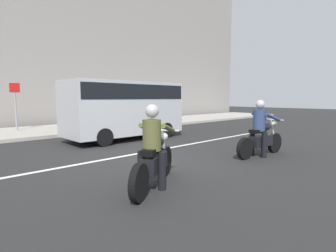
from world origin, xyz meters
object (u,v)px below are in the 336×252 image
object	(u,v)px
street_sign_post	(15,101)
motorcycle_with_rider_denim_blue	(261,133)
motorcycle_with_rider_olive	(154,153)
parked_van_silver	(125,106)

from	to	relation	value
street_sign_post	motorcycle_with_rider_denim_blue	bearing A→B (deg)	-69.60
motorcycle_with_rider_denim_blue	street_sign_post	distance (m)	11.04
motorcycle_with_rider_olive	parked_van_silver	distance (m)	6.05
parked_van_silver	street_sign_post	size ratio (longest dim) A/B	2.10
motorcycle_with_rider_denim_blue	street_sign_post	world-z (taller)	street_sign_post
motorcycle_with_rider_olive	motorcycle_with_rider_denim_blue	bearing A→B (deg)	-1.39
parked_van_silver	motorcycle_with_rider_denim_blue	bearing A→B (deg)	-78.71
parked_van_silver	street_sign_post	distance (m)	5.69
motorcycle_with_rider_denim_blue	parked_van_silver	size ratio (longest dim) A/B	0.44
parked_van_silver	street_sign_post	xyz separation A→B (m)	(-2.77, 4.97, 0.18)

